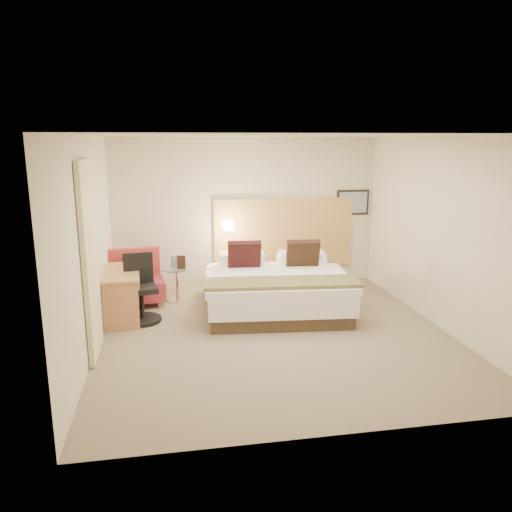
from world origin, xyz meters
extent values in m
cube|color=#796852|center=(0.00, 0.00, -0.01)|extent=(4.80, 5.00, 0.02)
cube|color=silver|center=(0.00, 0.00, 2.71)|extent=(4.80, 5.00, 0.02)
cube|color=beige|center=(0.00, 2.51, 1.35)|extent=(4.80, 0.02, 2.70)
cube|color=beige|center=(0.00, -2.51, 1.35)|extent=(4.80, 0.02, 2.70)
cube|color=beige|center=(-2.41, 0.00, 1.35)|extent=(0.02, 5.00, 2.70)
cube|color=beige|center=(2.41, 0.00, 1.35)|extent=(0.02, 5.00, 2.70)
cube|color=tan|center=(0.70, 2.47, 0.95)|extent=(2.60, 0.04, 1.30)
cube|color=black|center=(2.02, 2.48, 1.50)|extent=(0.62, 0.03, 0.47)
cube|color=gray|center=(2.02, 2.46, 1.50)|extent=(0.54, 0.01, 0.39)
cylinder|color=silver|center=(-0.35, 2.42, 1.15)|extent=(0.02, 0.12, 0.02)
cube|color=#FFEDC6|center=(-0.35, 2.36, 1.15)|extent=(0.15, 0.15, 0.15)
cube|color=beige|center=(-2.36, -0.25, 1.22)|extent=(0.06, 0.90, 2.42)
cylinder|color=#7AA5BC|center=(-1.35, 1.81, 0.67)|extent=(0.07, 0.07, 0.20)
cylinder|color=#88BFD3|center=(-1.29, 1.78, 0.67)|extent=(0.07, 0.07, 0.20)
cube|color=#341C15|center=(-1.22, 1.68, 0.68)|extent=(0.14, 0.07, 0.22)
cube|color=#3E2E1F|center=(0.24, 1.05, 0.10)|extent=(2.24, 2.24, 0.19)
cube|color=white|center=(0.24, 1.05, 0.35)|extent=(2.31, 2.31, 0.32)
cube|color=white|center=(0.21, 0.75, 0.56)|extent=(2.32, 1.73, 0.11)
cube|color=silver|center=(-0.20, 1.88, 0.61)|extent=(0.78, 0.47, 0.19)
cube|color=white|center=(0.82, 1.78, 0.61)|extent=(0.78, 0.47, 0.19)
cube|color=white|center=(-0.22, 1.60, 0.71)|extent=(0.78, 0.47, 0.19)
cube|color=white|center=(0.79, 1.51, 0.71)|extent=(0.78, 0.47, 0.19)
cube|color=black|center=(-0.21, 1.39, 0.80)|extent=(0.56, 0.33, 0.54)
cube|color=black|center=(0.74, 1.30, 0.80)|extent=(0.56, 0.33, 0.54)
cube|color=#B38624|center=(0.17, 0.33, 0.64)|extent=(2.28, 0.79, 0.05)
cube|color=#986848|center=(-2.24, 1.33, 0.05)|extent=(0.10, 0.10, 0.10)
cube|color=#BB7758|center=(-1.58, 1.43, 0.05)|extent=(0.10, 0.10, 0.10)
cube|color=#B47354|center=(-2.32, 1.91, 0.05)|extent=(0.10, 0.10, 0.10)
cube|color=#A3784D|center=(-1.66, 2.01, 0.05)|extent=(0.10, 0.10, 0.10)
cube|color=#B3303A|center=(-1.95, 1.67, 0.26)|extent=(0.93, 0.85, 0.31)
cube|color=#B93731|center=(-2.00, 1.97, 0.65)|extent=(0.84, 0.25, 0.47)
cube|color=black|center=(-1.98, 1.86, 0.57)|extent=(0.42, 0.25, 0.41)
cylinder|color=silver|center=(-1.30, 1.75, 0.01)|extent=(0.38, 0.38, 0.02)
cylinder|color=silver|center=(-1.30, 1.75, 0.28)|extent=(0.05, 0.05, 0.53)
cylinder|color=silver|center=(-1.30, 1.75, 0.56)|extent=(0.56, 0.56, 0.01)
cube|color=#BC8249|center=(-2.14, 1.04, 0.72)|extent=(0.60, 1.21, 0.04)
cube|color=#B47446|center=(-2.11, 0.49, 0.35)|extent=(0.49, 0.07, 0.70)
cube|color=#C5854D|center=(-2.17, 1.59, 0.35)|extent=(0.49, 0.07, 0.70)
cube|color=#A97D42|center=(-2.09, 1.04, 0.64)|extent=(0.50, 1.13, 0.10)
cylinder|color=black|center=(-1.84, 0.83, 0.03)|extent=(0.65, 0.65, 0.04)
cylinder|color=black|center=(-1.84, 0.83, 0.27)|extent=(0.07, 0.07, 0.43)
cube|color=black|center=(-1.84, 0.83, 0.51)|extent=(0.52, 0.52, 0.08)
cube|color=black|center=(-1.88, 1.03, 0.78)|extent=(0.44, 0.13, 0.46)
camera|label=1|loc=(-1.40, -6.39, 2.65)|focal=35.00mm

